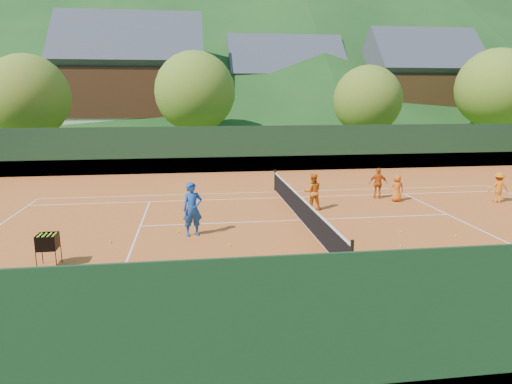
{
  "coord_description": "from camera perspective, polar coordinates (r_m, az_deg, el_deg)",
  "views": [
    {
      "loc": [
        -4.27,
        -17.48,
        5.07
      ],
      "look_at": [
        -1.86,
        0.0,
        1.25
      ],
      "focal_mm": 32.0,
      "sensor_mm": 36.0,
      "label": 1
    }
  ],
  "objects": [
    {
      "name": "tennis_ball_20",
      "position": [
        14.27,
        5.73,
        -8.42
      ],
      "size": [
        0.07,
        0.07,
        0.07
      ],
      "primitive_type": "sphere",
      "color": "#C7E526",
      "rests_on": "clay_court"
    },
    {
      "name": "chalet_left",
      "position": [
        47.83,
        -15.11,
        12.51
      ],
      "size": [
        13.8,
        9.93,
        12.92
      ],
      "color": "beige",
      "rests_on": "ground"
    },
    {
      "name": "tennis_ball_9",
      "position": [
        11.11,
        21.24,
        -15.51
      ],
      "size": [
        0.07,
        0.07,
        0.07
      ],
      "primitive_type": "sphere",
      "color": "#C7E526",
      "rests_on": "clay_court"
    },
    {
      "name": "chalet_mid",
      "position": [
        52.5,
        3.49,
        12.12
      ],
      "size": [
        12.65,
        8.82,
        11.45
      ],
      "color": "beige",
      "rests_on": "ground"
    },
    {
      "name": "perimeter_fence",
      "position": [
        18.4,
        5.73,
        0.24
      ],
      "size": [
        40.4,
        24.24,
        3.0
      ],
      "color": "black",
      "rests_on": "clay_court"
    },
    {
      "name": "student_a",
      "position": [
        20.22,
        7.1,
        0.04
      ],
      "size": [
        0.84,
        0.68,
        1.63
      ],
      "primitive_type": "imported",
      "rotation": [
        0.0,
        0.0,
        3.06
      ],
      "color": "orange",
      "rests_on": "clay_court"
    },
    {
      "name": "tennis_ball_15",
      "position": [
        11.75,
        -10.67,
        -13.26
      ],
      "size": [
        0.07,
        0.07,
        0.07
      ],
      "primitive_type": "sphere",
      "color": "#C7E526",
      "rests_on": "clay_court"
    },
    {
      "name": "tennis_net",
      "position": [
        18.56,
        5.69,
        -2.02
      ],
      "size": [
        0.1,
        12.07,
        1.1
      ],
      "color": "black",
      "rests_on": "clay_court"
    },
    {
      "name": "tennis_ball_3",
      "position": [
        10.11,
        -29.39,
        -19.21
      ],
      "size": [
        0.07,
        0.07,
        0.07
      ],
      "primitive_type": "sphere",
      "color": "#C7E526",
      "rests_on": "clay_court"
    },
    {
      "name": "tree_b",
      "position": [
        37.49,
        -7.63,
        12.31
      ],
      "size": [
        6.4,
        6.4,
        8.4
      ],
      "color": "#422B1A",
      "rests_on": "ground"
    },
    {
      "name": "tennis_ball_23",
      "position": [
        10.69,
        18.52,
        -16.44
      ],
      "size": [
        0.07,
        0.07,
        0.07
      ],
      "primitive_type": "sphere",
      "color": "#C7E526",
      "rests_on": "clay_court"
    },
    {
      "name": "tennis_ball_19",
      "position": [
        12.82,
        -1.52,
        -10.81
      ],
      "size": [
        0.07,
        0.07,
        0.07
      ],
      "primitive_type": "sphere",
      "color": "#C7E526",
      "rests_on": "clay_court"
    },
    {
      "name": "student_d",
      "position": [
        24.26,
        28.04,
        0.51
      ],
      "size": [
        1.01,
        0.68,
        1.45
      ],
      "primitive_type": "imported",
      "rotation": [
        0.0,
        0.0,
        2.98
      ],
      "color": "orange",
      "rests_on": "clay_court"
    },
    {
      "name": "tennis_ball_4",
      "position": [
        13.89,
        -3.5,
        -8.97
      ],
      "size": [
        0.07,
        0.07,
        0.07
      ],
      "primitive_type": "sphere",
      "color": "#C7E526",
      "rests_on": "clay_court"
    },
    {
      "name": "tree_a",
      "position": [
        37.37,
        -26.65,
        10.65
      ],
      "size": [
        6.0,
        6.0,
        7.88
      ],
      "color": "#43291B",
      "rests_on": "ground"
    },
    {
      "name": "tennis_ball_12",
      "position": [
        10.81,
        -8.18,
        -15.56
      ],
      "size": [
        0.07,
        0.07,
        0.07
      ],
      "primitive_type": "sphere",
      "color": "#C7E526",
      "rests_on": "clay_court"
    },
    {
      "name": "tennis_ball_10",
      "position": [
        18.67,
        14.01,
        -3.74
      ],
      "size": [
        0.07,
        0.07,
        0.07
      ],
      "primitive_type": "sphere",
      "color": "#C7E526",
      "rests_on": "clay_court"
    },
    {
      "name": "ball_hopper",
      "position": [
        14.85,
        -24.6,
        -5.76
      ],
      "size": [
        0.57,
        0.57,
        1.0
      ],
      "color": "black",
      "rests_on": "clay_court"
    },
    {
      "name": "tennis_ball_11",
      "position": [
        12.42,
        6.72,
        -11.67
      ],
      "size": [
        0.07,
        0.07,
        0.07
      ],
      "primitive_type": "sphere",
      "color": "#C7E526",
      "rests_on": "clay_court"
    },
    {
      "name": "tennis_ball_5",
      "position": [
        14.27,
        3.25,
        -8.37
      ],
      "size": [
        0.07,
        0.07,
        0.07
      ],
      "primitive_type": "sphere",
      "color": "#C7E526",
      "rests_on": "clay_court"
    },
    {
      "name": "tennis_ball_18",
      "position": [
        10.61,
        -9.63,
        -16.18
      ],
      "size": [
        0.07,
        0.07,
        0.07
      ],
      "primitive_type": "sphere",
      "color": "#C7E526",
      "rests_on": "clay_court"
    },
    {
      "name": "student_b",
      "position": [
        23.03,
        15.03,
        1.06
      ],
      "size": [
        0.95,
        0.57,
        1.51
      ],
      "primitive_type": "imported",
      "rotation": [
        0.0,
        0.0,
        2.9
      ],
      "color": "#CF5412",
      "rests_on": "clay_court"
    },
    {
      "name": "tennis_ball_21",
      "position": [
        14.29,
        -26.92,
        -9.72
      ],
      "size": [
        0.07,
        0.07,
        0.07
      ],
      "primitive_type": "sphere",
      "color": "#C7E526",
      "rests_on": "clay_court"
    },
    {
      "name": "chalet_right",
      "position": [
        53.33,
        19.63,
        11.74
      ],
      "size": [
        11.5,
        8.82,
        11.91
      ],
      "color": "beige",
      "rests_on": "ground"
    },
    {
      "name": "student_c",
      "position": [
        22.66,
        17.22,
        0.46
      ],
      "size": [
        0.68,
        0.49,
        1.29
      ],
      "primitive_type": "imported",
      "rotation": [
        0.0,
        0.0,
        3.01
      ],
      "color": "orange",
      "rests_on": "clay_court"
    },
    {
      "name": "tree_d",
      "position": [
        45.78,
        27.75,
        11.42
      ],
      "size": [
        6.8,
        6.8,
        8.93
      ],
      "color": "#41291A",
      "rests_on": "ground"
    },
    {
      "name": "tennis_ball_16",
      "position": [
        17.98,
        23.69,
        -5.04
      ],
      "size": [
        0.07,
        0.07,
        0.07
      ],
      "primitive_type": "sphere",
      "color": "#C7E526",
      "rests_on": "clay_court"
    },
    {
      "name": "coach",
      "position": [
        16.52,
        -7.95,
        -2.14
      ],
      "size": [
        0.81,
        0.63,
        1.97
      ],
      "primitive_type": "imported",
      "rotation": [
        0.0,
        0.0,
        0.24
      ],
      "color": "#174399",
      "rests_on": "clay_court"
    },
    {
      "name": "tennis_ball_0",
      "position": [
        16.13,
        17.62,
        -6.49
      ],
      "size": [
        0.07,
        0.07,
        0.07
      ],
      "primitive_type": "sphere",
      "color": "#C7E526",
      "rests_on": "clay_court"
    },
    {
      "name": "clay_court",
      "position": [
        18.7,
        5.65,
        -3.54
      ],
      "size": [
        40.0,
        24.0,
        0.02
      ],
      "primitive_type": "cube",
      "color": "#C4561F",
      "rests_on": "ground"
    },
    {
      "name": "tennis_ball_24",
      "position": [
        16.59,
        -17.69,
        -5.97
      ],
      "size": [
        0.07,
        0.07,
        0.07
      ],
      "primitive_type": "sphere",
      "color": "#C7E526",
      "rests_on": "clay_court"
    },
    {
      "name": "tennis_ball_17",
      "position": [
        14.52,
        13.19,
        -8.33
      ],
      "size": [
        0.07,
        0.07,
        0.07
      ],
      "primitive_type": "sphere",
      "color": "#C7E526",
      "rests_on": "clay_court"
    },
    {
      "name": "ground",
      "position": [
        18.7,
        5.65,
        -3.57
      ],
      "size": [
        400.0,
        400.0,
        0.0
      ],
      "primitive_type": "plane",
      "color": "#305319",
      "rests_on": "ground"
    },
    {
      "name": "tennis_ball_14",
      "position": [
        15.53,
        -3.26,
        -6.64
      ],
      "size": [
        0.07,
        0.07,
        0.07
      ],
      "primitive_type": "sphere",
      "color": "#C7E526",
      "rests_on": "clay_court"
    },
    {
      "name": "tennis_ball_25",
      "position": [
        14.66,
        23.19,
        -8.82
      ],
      "size": [
        0.07,
        0.07,
        0.07
      ],
      "primitive_type": "sphere",
      "color": "#C7E526",
      "rests_on": "clay_court"
    },
    {
      "name": "tree_c",
      "position": [
        39.18,
        13.76,
        11.11
      ],
      "size": [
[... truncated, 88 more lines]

